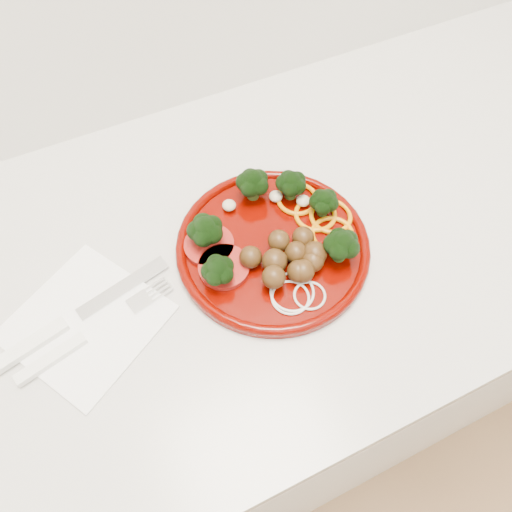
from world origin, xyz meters
name	(u,v)px	position (x,y,z in m)	size (l,w,h in m)	color
counter	(252,357)	(0.00, 1.70, 0.45)	(2.40, 0.60, 0.90)	silver
plate	(275,241)	(0.03, 1.68, 0.92)	(0.26, 0.26, 0.06)	#4C0400
napkin	(86,322)	(-0.24, 1.68, 0.90)	(0.17, 0.17, 0.00)	white
knife	(61,326)	(-0.27, 1.68, 0.91)	(0.24, 0.07, 0.01)	silver
fork	(70,346)	(-0.26, 1.65, 0.91)	(0.21, 0.07, 0.01)	white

